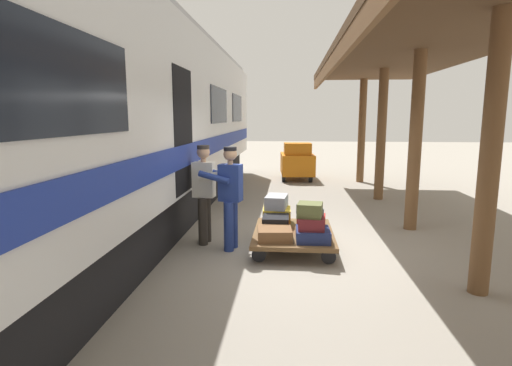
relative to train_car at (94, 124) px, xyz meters
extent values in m
plane|color=gray|center=(-3.46, 0.00, -2.06)|extent=(60.00, 60.00, 0.00)
cylinder|color=brown|center=(-5.59, -7.33, -0.36)|extent=(0.24, 0.24, 3.40)
cylinder|color=brown|center=(-5.59, -4.40, -0.36)|extent=(0.24, 0.24, 3.40)
cylinder|color=brown|center=(-5.59, -1.47, -0.36)|extent=(0.24, 0.24, 3.40)
cylinder|color=brown|center=(-5.59, 1.47, -0.36)|extent=(0.24, 0.24, 3.40)
cube|color=#4E3520|center=(-5.59, 0.00, 1.42)|extent=(3.20, 15.47, 0.16)
cube|color=brown|center=(-4.04, 0.00, 1.19)|extent=(0.08, 15.47, 0.30)
cube|color=silver|center=(0.00, 0.00, 0.29)|extent=(3.00, 19.12, 2.90)
cube|color=black|center=(0.00, 0.00, -1.61)|extent=(2.55, 18.16, 0.90)
cube|color=#99999E|center=(0.00, 0.00, 1.84)|extent=(2.76, 18.74, 0.20)
cube|color=navy|center=(-1.51, 0.00, -0.51)|extent=(0.03, 18.74, 0.36)
cube|color=black|center=(-1.51, -6.69, 0.39)|extent=(0.02, 2.10, 0.84)
cube|color=black|center=(-1.51, -3.35, 0.39)|extent=(0.02, 2.10, 0.84)
cube|color=black|center=(-1.51, 3.35, 0.39)|extent=(0.02, 2.10, 0.84)
cube|color=black|center=(-1.45, 0.00, -0.11)|extent=(0.12, 1.10, 2.00)
cube|color=brown|center=(-3.29, -0.08, -1.80)|extent=(1.31, 1.73, 0.07)
cylinder|color=black|center=(-3.82, 0.61, -1.95)|extent=(0.22, 0.05, 0.22)
cylinder|color=black|center=(-2.77, 0.61, -1.95)|extent=(0.22, 0.05, 0.22)
cylinder|color=black|center=(-3.82, -0.77, -1.95)|extent=(0.22, 0.05, 0.22)
cylinder|color=black|center=(-2.77, -0.77, -1.95)|extent=(0.22, 0.05, 0.22)
cube|color=gold|center=(-3.00, -0.56, -1.63)|extent=(0.49, 0.51, 0.28)
cube|color=black|center=(-3.00, -0.08, -1.64)|extent=(0.43, 0.49, 0.25)
cube|color=#1E666B|center=(-3.59, -0.56, -1.66)|extent=(0.46, 0.61, 0.21)
cube|color=brown|center=(-3.00, 0.39, -1.68)|extent=(0.56, 0.55, 0.18)
cube|color=#AD231E|center=(-3.59, -0.08, -1.63)|extent=(0.49, 0.49, 0.28)
cube|color=navy|center=(-3.59, 0.39, -1.68)|extent=(0.52, 0.55, 0.18)
cube|color=#4C515B|center=(-3.55, -0.04, -1.41)|extent=(0.43, 0.44, 0.16)
cube|color=maroon|center=(-3.55, 0.41, -1.49)|extent=(0.39, 0.39, 0.19)
cube|color=#9EA0A5|center=(-2.99, -0.57, -1.37)|extent=(0.41, 0.57, 0.23)
cube|color=brown|center=(-3.54, 0.38, -1.29)|extent=(0.42, 0.41, 0.22)
cylinder|color=navy|center=(-2.28, -0.06, -1.65)|extent=(0.16, 0.16, 0.82)
cylinder|color=navy|center=(-2.24, 0.14, -1.65)|extent=(0.16, 0.16, 0.82)
cube|color=navy|center=(-2.26, 0.04, -0.94)|extent=(0.40, 0.29, 0.60)
cylinder|color=tan|center=(-2.26, 0.04, -0.61)|extent=(0.09, 0.09, 0.06)
sphere|color=tan|center=(-2.26, 0.04, -0.47)|extent=(0.22, 0.22, 0.22)
cylinder|color=black|center=(-2.26, 0.04, -0.39)|extent=(0.21, 0.21, 0.06)
cylinder|color=navy|center=(-2.08, -0.16, -0.84)|extent=(0.54, 0.22, 0.21)
cylinder|color=navy|center=(-2.01, 0.15, -0.84)|extent=(0.54, 0.22, 0.21)
cylinder|color=#332D28|center=(-1.75, -0.15, -1.65)|extent=(0.16, 0.16, 0.82)
cylinder|color=#332D28|center=(-1.77, -0.35, -1.65)|extent=(0.16, 0.16, 0.82)
cube|color=silver|center=(-1.76, -0.25, -0.94)|extent=(0.38, 0.26, 0.60)
cylinder|color=tan|center=(-1.76, -0.25, -0.61)|extent=(0.09, 0.09, 0.06)
sphere|color=tan|center=(-1.76, -0.25, -0.47)|extent=(0.22, 0.22, 0.22)
cylinder|color=#332D28|center=(-1.76, -0.25, -0.39)|extent=(0.21, 0.21, 0.06)
cylinder|color=silver|center=(-1.96, -0.07, -0.84)|extent=(0.54, 0.15, 0.21)
cylinder|color=silver|center=(-1.99, -0.39, -0.84)|extent=(0.54, 0.15, 0.21)
cube|color=orange|center=(-3.47, -7.69, -1.51)|extent=(1.21, 1.77, 0.70)
cube|color=orange|center=(-3.47, -7.34, -1.01)|extent=(0.94, 0.76, 0.50)
cylinder|color=black|center=(-3.92, -7.09, -1.86)|extent=(0.12, 0.40, 0.40)
cylinder|color=black|center=(-3.02, -7.09, -1.86)|extent=(0.12, 0.40, 0.40)
cylinder|color=black|center=(-3.92, -8.29, -1.86)|extent=(0.12, 0.40, 0.40)
cylinder|color=black|center=(-3.02, -8.29, -1.86)|extent=(0.12, 0.40, 0.40)
camera|label=1|loc=(-3.22, 6.48, 0.12)|focal=28.44mm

